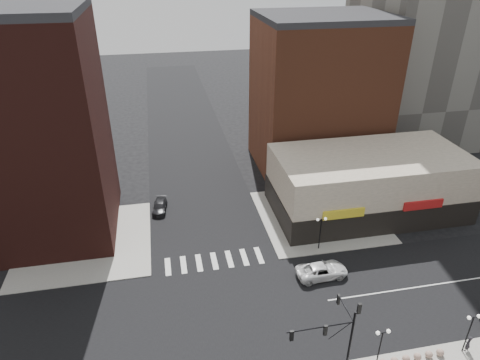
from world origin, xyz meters
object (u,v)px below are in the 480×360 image
object	(u,v)px
street_lamp_se_a	(382,340)
street_lamp_se_b	(471,324)
pedestrian	(468,344)
street_lamp_ne	(321,225)
white_suv	(322,270)
traffic_signal	(338,330)
dark_sedan_north	(160,207)

from	to	relation	value
street_lamp_se_a	street_lamp_se_b	bearing A→B (deg)	0.00
street_lamp_se_b	pedestrian	size ratio (longest dim) A/B	2.57
street_lamp_ne	white_suv	size ratio (longest dim) A/B	0.77
street_lamp_se_b	street_lamp_ne	bearing A→B (deg)	113.63
street_lamp_ne	street_lamp_se_b	bearing A→B (deg)	-66.37
traffic_signal	white_suv	size ratio (longest dim) A/B	1.43
traffic_signal	pedestrian	bearing A→B (deg)	-0.80
street_lamp_ne	white_suv	distance (m)	5.29
street_lamp_se_b	dark_sedan_north	xyz separation A→B (m)	(-24.65, 27.92, -2.68)
traffic_signal	street_lamp_se_a	bearing A→B (deg)	-2.57
dark_sedan_north	pedestrian	world-z (taller)	pedestrian
traffic_signal	dark_sedan_north	xyz separation A→B (m)	(-12.88, 27.75, -4.35)
street_lamp_se_b	white_suv	world-z (taller)	street_lamp_se_b
traffic_signal	street_lamp_se_b	bearing A→B (deg)	-0.82
white_suv	dark_sedan_north	bearing A→B (deg)	42.25
street_lamp_se_b	street_lamp_ne	size ratio (longest dim) A/B	1.00
street_lamp_se_a	street_lamp_ne	xyz separation A→B (m)	(1.00, 16.00, 0.00)
street_lamp_se_a	white_suv	xyz separation A→B (m)	(-0.33, 11.55, -2.54)
white_suv	dark_sedan_north	size ratio (longest dim) A/B	1.28
street_lamp_ne	pedestrian	size ratio (longest dim) A/B	2.57
street_lamp_se_b	dark_sedan_north	size ratio (longest dim) A/B	0.98
street_lamp_se_a	street_lamp_se_b	size ratio (longest dim) A/B	1.00
white_suv	dark_sedan_north	distance (m)	23.12
street_lamp_se_a	white_suv	size ratio (longest dim) A/B	0.77
traffic_signal	pedestrian	world-z (taller)	traffic_signal
street_lamp_ne	pedestrian	bearing A→B (deg)	-65.30
street_lamp_se_b	street_lamp_se_a	bearing A→B (deg)	180.00
traffic_signal	street_lamp_se_b	size ratio (longest dim) A/B	1.87
dark_sedan_north	street_lamp_ne	bearing A→B (deg)	-26.19
street_lamp_se_a	street_lamp_ne	distance (m)	16.03
street_lamp_se_a	dark_sedan_north	size ratio (longest dim) A/B	0.98
white_suv	pedestrian	world-z (taller)	pedestrian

